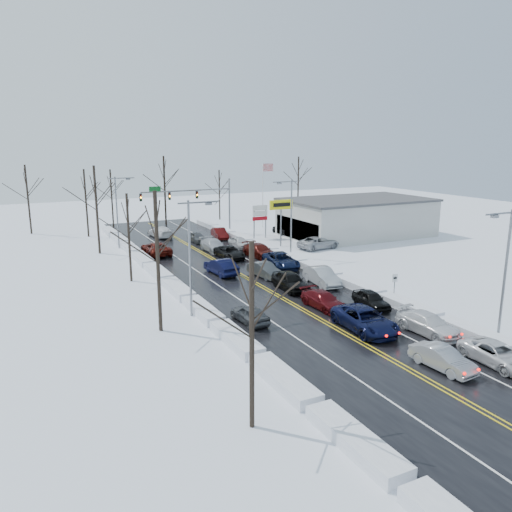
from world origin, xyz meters
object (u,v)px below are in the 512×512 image
traffic_signal_mast (197,197)px  tires_plus_sign (281,208)px  flagpole (264,190)px  dealership_building (356,217)px  oncoming_car_0 (221,274)px

traffic_signal_mast → tires_plus_sign: traffic_signal_mast is taller
flagpole → dealership_building: 15.24m
traffic_signal_mast → oncoming_car_0: (-5.15, -21.47, -5.48)m
flagpole → traffic_signal_mast: bearing=-170.3°
tires_plus_sign → dealership_building: bearing=8.5°
dealership_building → oncoming_car_0: bearing=-155.9°
flagpole → oncoming_car_0: size_ratio=2.03×
traffic_signal_mast → oncoming_car_0: bearing=-103.5°
dealership_building → oncoming_car_0: dealership_building is taller
traffic_signal_mast → dealership_building: 23.01m
flagpole → dealership_building: flagpole is taller
tires_plus_sign → flagpole: size_ratio=0.60×
traffic_signal_mast → dealership_building: bearing=-25.9°
dealership_building → flagpole: bearing=126.3°
traffic_signal_mast → dealership_building: size_ratio=0.65×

